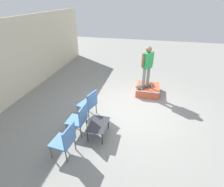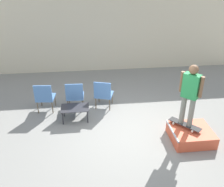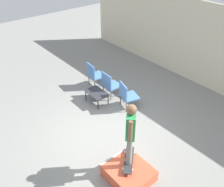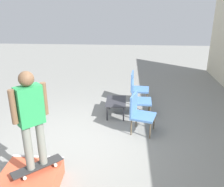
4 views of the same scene
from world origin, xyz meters
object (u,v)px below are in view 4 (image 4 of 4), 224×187
at_px(skate_ramp_box, 29,184).
at_px(patio_chair_left, 137,86).
at_px(patio_chair_right, 139,112).
at_px(coffee_table, 116,103).
at_px(skateboard_on_ramp, 38,166).
at_px(patio_chair_center, 138,98).
at_px(person_skater, 31,114).

relative_size(skate_ramp_box, patio_chair_left, 1.12).
distance_m(patio_chair_left, patio_chair_right, 1.77).
bearing_deg(patio_chair_right, skate_ramp_box, 154.89).
xyz_separation_m(skate_ramp_box, coffee_table, (-2.96, 1.28, 0.19)).
relative_size(skateboard_on_ramp, patio_chair_center, 0.81).
bearing_deg(patio_chair_right, patio_chair_left, 16.76).
height_order(skate_ramp_box, coffee_table, coffee_table).
xyz_separation_m(skate_ramp_box, patio_chair_center, (-2.96, 1.86, 0.35)).
relative_size(patio_chair_left, patio_chair_right, 1.00).
xyz_separation_m(skate_ramp_box, skateboard_on_ramp, (-0.14, 0.13, 0.24)).
xyz_separation_m(coffee_table, patio_chair_right, (0.87, 0.58, 0.16)).
height_order(patio_chair_center, patio_chair_right, same).
xyz_separation_m(person_skater, coffee_table, (-2.81, 1.16, -1.00)).
bearing_deg(skate_ramp_box, person_skater, 138.44).
bearing_deg(skateboard_on_ramp, skate_ramp_box, 6.51).
height_order(patio_chair_left, patio_chair_center, same).
xyz_separation_m(coffee_table, patio_chair_center, (-0.00, 0.58, 0.16)).
bearing_deg(patio_chair_left, patio_chair_center, -174.53).
bearing_deg(skateboard_on_ramp, coffee_table, -154.28).
distance_m(skate_ramp_box, patio_chair_left, 4.30).
xyz_separation_m(patio_chair_center, patio_chair_right, (0.87, 0.00, 0.00)).
bearing_deg(patio_chair_right, skateboard_on_ramp, 154.87).
bearing_deg(skate_ramp_box, skateboard_on_ramp, 138.44).
height_order(skateboard_on_ramp, coffee_table, skateboard_on_ramp).
relative_size(patio_chair_center, patio_chair_right, 1.00).
bearing_deg(patio_chair_center, skateboard_on_ramp, 150.58).
bearing_deg(skateboard_on_ramp, patio_chair_left, -156.97).
xyz_separation_m(skateboard_on_ramp, coffee_table, (-2.81, 1.16, -0.05)).
relative_size(person_skater, patio_chair_right, 1.72).
distance_m(person_skater, patio_chair_center, 3.41).
bearing_deg(patio_chair_right, patio_chair_center, 16.91).
xyz_separation_m(person_skater, patio_chair_right, (-1.95, 1.74, -0.84)).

